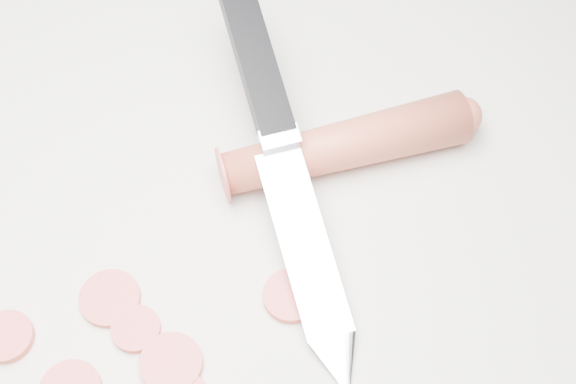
% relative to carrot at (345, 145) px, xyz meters
% --- Properties ---
extents(ground, '(2.40, 2.40, 0.00)m').
position_rel_carrot_xyz_m(ground, '(-0.06, -0.11, -0.02)').
color(ground, silver).
rests_on(ground, ground).
extents(carrot, '(0.15, 0.14, 0.03)m').
position_rel_carrot_xyz_m(carrot, '(0.00, 0.00, 0.00)').
color(carrot, '#BF472F').
rests_on(carrot, ground).
extents(carrot_slice_0, '(0.03, 0.03, 0.01)m').
position_rel_carrot_xyz_m(carrot_slice_0, '(-0.14, -0.21, -0.02)').
color(carrot_slice_0, '#D84441').
rests_on(carrot_slice_0, ground).
extents(carrot_slice_1, '(0.04, 0.04, 0.01)m').
position_rel_carrot_xyz_m(carrot_slice_1, '(-0.04, -0.18, -0.02)').
color(carrot_slice_1, '#D84441').
rests_on(carrot_slice_1, ground).
extents(carrot_slice_2, '(0.04, 0.04, 0.01)m').
position_rel_carrot_xyz_m(carrot_slice_2, '(-0.09, -0.16, -0.02)').
color(carrot_slice_2, '#D84441').
rests_on(carrot_slice_2, ground).
extents(carrot_slice_4, '(0.04, 0.04, 0.01)m').
position_rel_carrot_xyz_m(carrot_slice_4, '(0.01, -0.11, -0.02)').
color(carrot_slice_4, '#D84441').
rests_on(carrot_slice_4, ground).
extents(carrot_slice_5, '(0.03, 0.03, 0.01)m').
position_rel_carrot_xyz_m(carrot_slice_5, '(-0.07, -0.17, -0.02)').
color(carrot_slice_5, '#D84441').
rests_on(carrot_slice_5, ground).
extents(kitchen_knife, '(0.22, 0.25, 0.08)m').
position_rel_carrot_xyz_m(kitchen_knife, '(-0.03, -0.04, 0.02)').
color(kitchen_knife, silver).
rests_on(kitchen_knife, ground).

